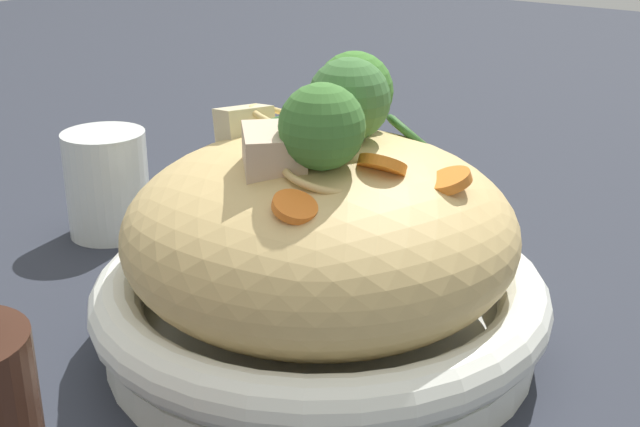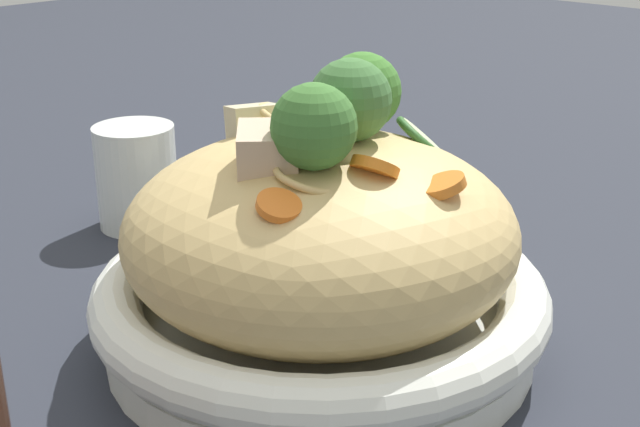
# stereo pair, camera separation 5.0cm
# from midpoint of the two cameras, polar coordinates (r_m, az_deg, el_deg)

# --- Properties ---
(ground_plane) EXTENTS (3.00, 3.00, 0.00)m
(ground_plane) POSITION_cam_midpoint_polar(r_m,az_deg,el_deg) (0.54, 2.69, -8.62)
(ground_plane) COLOR #272B35
(serving_bowl) EXTENTS (0.27, 0.27, 0.05)m
(serving_bowl) POSITION_cam_midpoint_polar(r_m,az_deg,el_deg) (0.52, 2.74, -6.14)
(serving_bowl) COLOR white
(serving_bowl) RESTS_ON ground_plane
(noodle_heap) EXTENTS (0.23, 0.23, 0.12)m
(noodle_heap) POSITION_cam_midpoint_polar(r_m,az_deg,el_deg) (0.50, 2.83, -1.19)
(noodle_heap) COLOR tan
(noodle_heap) RESTS_ON serving_bowl
(broccoli_florets) EXTENTS (0.13, 0.09, 0.06)m
(broccoli_florets) POSITION_cam_midpoint_polar(r_m,az_deg,el_deg) (0.49, 4.59, 7.03)
(broccoli_florets) COLOR #96B878
(broccoli_florets) RESTS_ON serving_bowl
(carrot_coins) EXTENTS (0.11, 0.07, 0.02)m
(carrot_coins) POSITION_cam_midpoint_polar(r_m,az_deg,el_deg) (0.45, 7.04, 1.98)
(carrot_coins) COLOR orange
(carrot_coins) RESTS_ON serving_bowl
(zucchini_slices) EXTENTS (0.12, 0.09, 0.04)m
(zucchini_slices) POSITION_cam_midpoint_polar(r_m,az_deg,el_deg) (0.52, 4.53, 5.29)
(zucchini_slices) COLOR beige
(zucchini_slices) RESTS_ON serving_bowl
(chicken_chunks) EXTENTS (0.09, 0.11, 0.04)m
(chicken_chunks) POSITION_cam_midpoint_polar(r_m,az_deg,el_deg) (0.49, -0.97, 4.86)
(chicken_chunks) COLOR #CFB294
(chicken_chunks) RESTS_ON serving_bowl
(drinking_glass) EXTENTS (0.06, 0.06, 0.08)m
(drinking_glass) POSITION_cam_midpoint_polar(r_m,az_deg,el_deg) (0.71, -10.05, 2.38)
(drinking_glass) COLOR silver
(drinking_glass) RESTS_ON ground_plane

